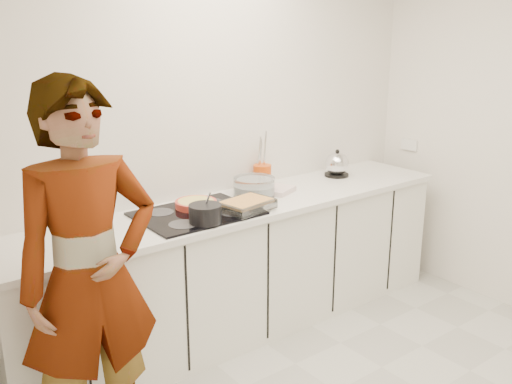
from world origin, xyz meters
TOP-DOWN VIEW (x-y plane):
  - wall_back at (0.00, 1.60)m, footprint 3.60×0.00m
  - base_cabinets at (0.00, 1.28)m, footprint 3.20×0.58m
  - countertop at (0.00, 1.28)m, footprint 3.24×0.64m
  - hob at (-0.35, 1.26)m, footprint 0.72×0.54m
  - tart_dish at (-0.30, 1.35)m, footprint 0.34×0.34m
  - saucepan at (-0.41, 1.07)m, footprint 0.21×0.21m
  - baking_dish at (-0.07, 1.12)m, footprint 0.36×0.29m
  - mixing_bowl at (0.17, 1.36)m, footprint 0.28×0.28m
  - tea_towel at (0.36, 1.32)m, footprint 0.26×0.23m
  - kettle at (1.00, 1.40)m, footprint 0.20×0.20m
  - utensil_crock at (0.36, 1.51)m, footprint 0.14×0.14m
  - cook at (-1.24, 0.75)m, footprint 0.68×0.45m

SIDE VIEW (x-z plane):
  - base_cabinets at x=0.00m, z-range 0.00..0.87m
  - countertop at x=0.00m, z-range 0.87..0.91m
  - hob at x=-0.35m, z-range 0.91..0.92m
  - cook at x=-1.24m, z-range 0.00..1.84m
  - tea_towel at x=0.36m, z-range 0.91..0.95m
  - tart_dish at x=-0.30m, z-range 0.93..0.97m
  - baking_dish at x=-0.07m, z-range 0.93..0.99m
  - mixing_bowl at x=0.17m, z-range 0.91..1.04m
  - saucepan at x=-0.41m, z-range 0.89..1.07m
  - utensil_crock at x=0.36m, z-range 0.91..1.07m
  - kettle at x=1.00m, z-range 0.89..1.11m
  - wall_back at x=0.00m, z-range 0.00..2.60m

